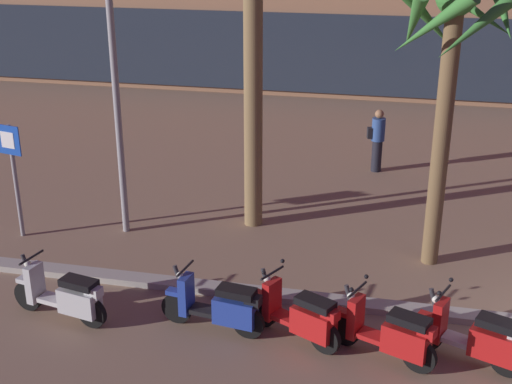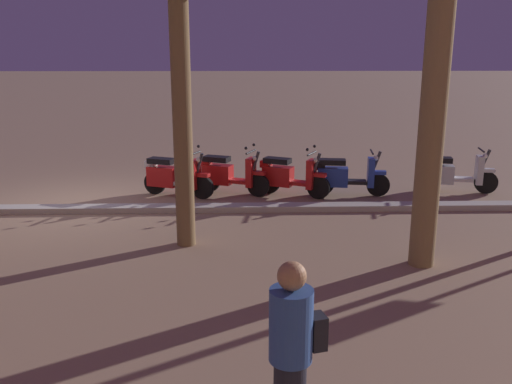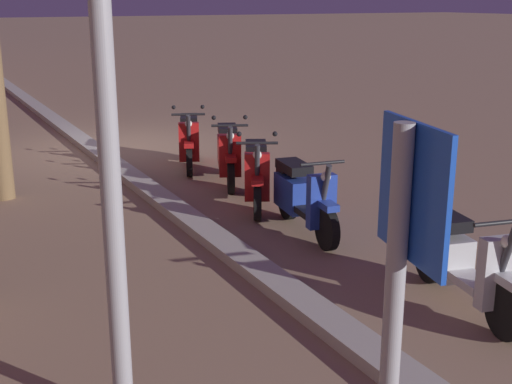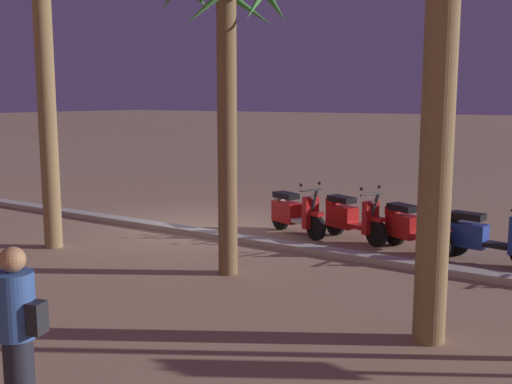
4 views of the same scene
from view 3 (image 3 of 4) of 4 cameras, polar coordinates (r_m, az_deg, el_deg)
ground_plane at (r=13.85m, az=-11.28°, el=3.61°), size 200.00×200.00×0.00m
curb_strip at (r=13.70m, az=-13.55°, el=3.59°), size 60.00×0.36×0.12m
scooter_silver_lead_nearest at (r=6.92m, az=16.58°, el=-5.42°), size 1.80×0.69×1.04m
scooter_blue_far_back at (r=8.69m, az=3.89°, el=-0.37°), size 1.77×0.61×1.04m
scooter_red_last_in_row at (r=9.78m, az=0.02°, el=1.56°), size 1.59×0.91×1.17m
scooter_red_mid_centre at (r=11.07m, az=-2.34°, el=3.28°), size 1.65×0.86×1.17m
scooter_red_mid_front at (r=12.12m, az=-5.62°, el=4.32°), size 1.65×0.86×1.17m
crossing_sign at (r=3.14m, az=11.72°, el=-10.56°), size 0.59×0.18×2.40m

